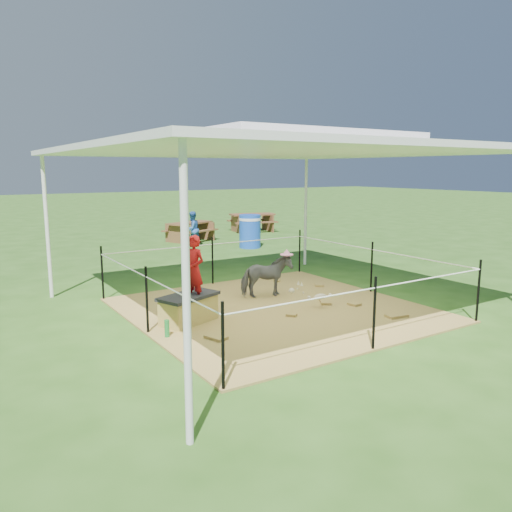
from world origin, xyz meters
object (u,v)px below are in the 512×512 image
pony (266,276)px  foal (320,295)px  woman (194,263)px  distant_person (192,229)px  picnic_table_near (190,232)px  trash_barrel (250,231)px  green_bottle (167,328)px  picnic_table_far (252,223)px  straw_bale (189,310)px

pony → foal: size_ratio=1.19×
woman → distant_person: size_ratio=0.97×
foal → distant_person: bearing=84.2°
picnic_table_near → trash_barrel: bearing=-88.0°
trash_barrel → green_bottle: bearing=-130.1°
green_bottle → picnic_table_near: picnic_table_near is taller
woman → green_bottle: size_ratio=4.32×
foal → woman: bearing=171.7°
woman → picnic_table_far: bearing=122.4°
trash_barrel → pony: bearing=-119.2°
straw_bale → foal: size_ratio=1.14×
green_bottle → pony: pony is taller
picnic_table_near → picnic_table_far: bearing=-1.6°
picnic_table_near → picnic_table_far: 3.30m
woman → trash_barrel: 7.62m
foal → straw_bale: bearing=172.2°
pony → distant_person: bearing=-1.1°
picnic_table_near → pony: bearing=-125.8°
green_bottle → straw_bale: bearing=39.3°
green_bottle → trash_barrel: (5.39, 6.40, 0.35)m
woman → pony: woman is taller
picnic_table_near → distant_person: bearing=-132.8°
straw_bale → pony: bearing=19.0°
woman → distant_person: woman is taller
foal → picnic_table_far: 10.83m
straw_bale → picnic_table_far: bearing=52.9°
straw_bale → distant_person: bearing=64.0°
pony → picnic_table_far: size_ratio=0.55×
woman → picnic_table_far: 11.58m
trash_barrel → picnic_table_far: 3.97m
straw_bale → green_bottle: straw_bale is taller
woman → foal: size_ratio=1.37×
straw_bale → foal: bearing=-11.2°
foal → trash_barrel: (2.59, 6.40, 0.26)m
foal → picnic_table_near: (1.66, 8.64, 0.07)m
trash_barrel → foal: bearing=-112.1°
pony → picnic_table_far: (5.15, 8.63, -0.07)m
straw_bale → woman: size_ratio=0.83×
trash_barrel → picnic_table_far: size_ratio=0.61×
picnic_table_far → foal: bearing=-103.7°
picnic_table_near → woman: bearing=-135.6°
pony → picnic_table_near: pony is taller
foal → green_bottle: bearing=-176.5°
picnic_table_far → woman: bearing=-114.3°
green_bottle → foal: (2.79, 0.01, 0.09)m
distant_person → pony: bearing=56.5°
trash_barrel → distant_person: size_ratio=0.92×
woman → picnic_table_far: woman is taller
straw_bale → picnic_table_far: size_ratio=0.53×
pony → distant_person: 6.65m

